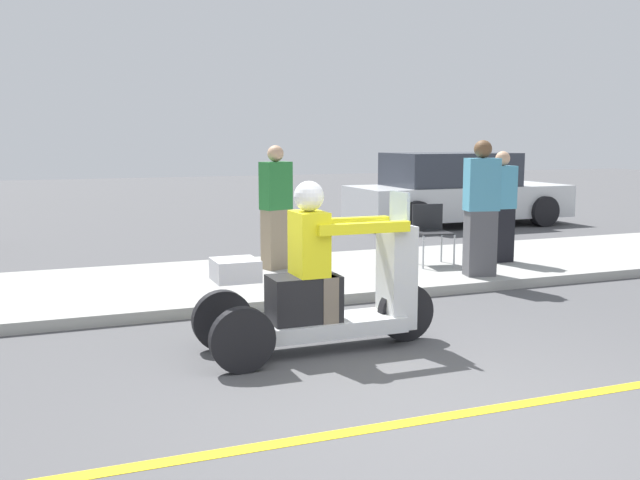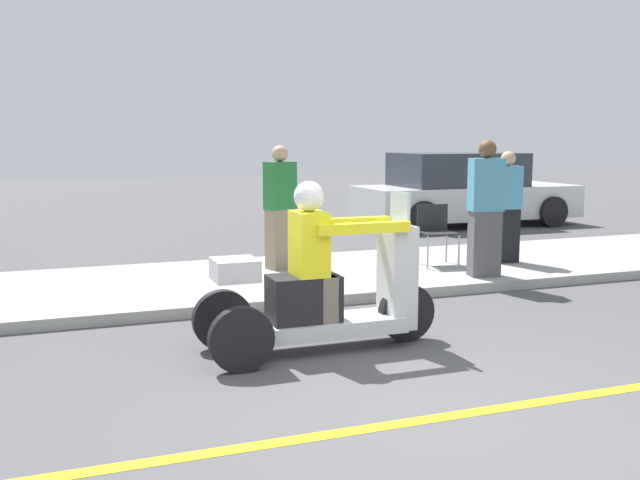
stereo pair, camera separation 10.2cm
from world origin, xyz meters
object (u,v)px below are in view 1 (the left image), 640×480
Objects in this scene: spectator_near_curb at (501,209)px; folding_chair_set_back at (430,228)px; parked_car_lot_left at (456,191)px; spectator_far_back at (276,210)px; spectator_with_child at (481,211)px; motorcycle_trike at (322,290)px.

folding_chair_set_back is (-1.01, 0.19, -0.24)m from spectator_near_curb.
parked_car_lot_left reaches higher than folding_chair_set_back.
parked_car_lot_left is at bearing 37.58° from spectator_far_back.
spectator_far_back is 2.14m from folding_chair_set_back.
spectator_far_back is 1.99× the size of folding_chair_set_back.
folding_chair_set_back is at bearing 169.59° from spectator_near_curb.
spectator_with_child reaches higher than spectator_near_curb.
folding_chair_set_back is (2.72, 2.84, 0.09)m from motorcycle_trike.
spectator_near_curb is at bearing -115.30° from parked_car_lot_left.
motorcycle_trike is at bearing -101.08° from spectator_far_back.
motorcycle_trike is 1.27× the size of spectator_with_child.
spectator_far_back is 6.72m from parked_car_lot_left.
spectator_with_child reaches higher than spectator_far_back.
parked_car_lot_left is at bearing 51.04° from motorcycle_trike.
spectator_far_back reaches higher than parked_car_lot_left.
parked_car_lot_left reaches higher than motorcycle_trike.
spectator_with_child is (2.25, -1.39, 0.03)m from spectator_far_back.
spectator_with_child reaches higher than motorcycle_trike.
spectator_far_back reaches higher than folding_chair_set_back.
folding_chair_set_back is at bearing -125.55° from parked_car_lot_left.
spectator_with_child reaches higher than parked_car_lot_left.
spectator_far_back reaches higher than spectator_near_curb.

